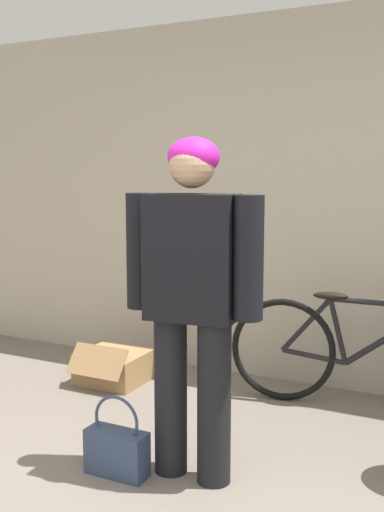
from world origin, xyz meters
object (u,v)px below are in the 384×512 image
Objects in this scene: bicycle at (366,353)px; handbag at (117,450)px; cardboard_box at (114,366)px; person at (192,287)px.

handbag is at bearing -133.21° from bicycle.
bicycle is at bearing 9.20° from cardboard_box.
person is at bearing 24.83° from handbag.
bicycle is 4.19× the size of handbag.
cardboard_box is at bearing 133.00° from person.
bicycle reaches higher than cardboard_box.
handbag is (-0.95, -1.41, -0.24)m from bicycle.
cardboard_box is (-1.12, 0.98, -0.85)m from person.
person is at bearing -41.22° from cardboard_box.
person is 1.71m from cardboard_box.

